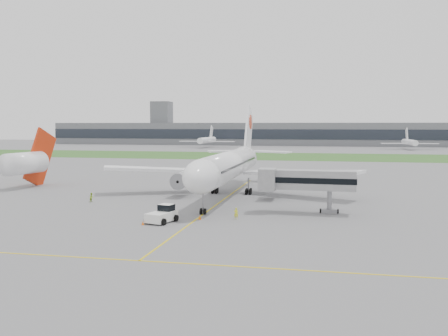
% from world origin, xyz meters
% --- Properties ---
extents(ground, '(600.00, 600.00, 0.00)m').
position_xyz_m(ground, '(0.00, 0.00, 0.00)').
color(ground, slate).
rests_on(ground, ground).
extents(apron_markings, '(70.00, 70.00, 0.04)m').
position_xyz_m(apron_markings, '(0.00, -5.00, 0.00)').
color(apron_markings, yellow).
rests_on(apron_markings, ground).
extents(grass_strip, '(600.00, 50.00, 0.02)m').
position_xyz_m(grass_strip, '(0.00, 120.00, 0.01)').
color(grass_strip, '#2D5D22').
rests_on(grass_strip, ground).
extents(terminal_building, '(320.00, 22.30, 14.00)m').
position_xyz_m(terminal_building, '(0.00, 229.87, 7.00)').
color(terminal_building, gray).
rests_on(terminal_building, ground).
extents(control_tower, '(12.00, 12.00, 56.00)m').
position_xyz_m(control_tower, '(-90.00, 232.00, 0.00)').
color(control_tower, gray).
rests_on(control_tower, ground).
extents(airliner, '(48.13, 53.95, 17.88)m').
position_xyz_m(airliner, '(0.00, 4.87, 5.66)').
color(airliner, white).
rests_on(airliner, ground).
extents(pushback_tug, '(3.91, 4.93, 2.27)m').
position_xyz_m(pushback_tug, '(-3.90, -21.43, 1.05)').
color(pushback_tug, white).
rests_on(pushback_tug, ground).
extents(jet_bridge, '(14.14, 4.03, 6.50)m').
position_xyz_m(jet_bridge, '(14.14, -10.70, 4.81)').
color(jet_bridge, '#9FA0A2').
rests_on(jet_bridge, ground).
extents(safety_cone_left, '(0.36, 0.36, 0.50)m').
position_xyz_m(safety_cone_left, '(-5.79, -23.85, 0.25)').
color(safety_cone_left, '#FC630D').
rests_on(safety_cone_left, ground).
extents(safety_cone_right, '(0.44, 0.44, 0.61)m').
position_xyz_m(safety_cone_right, '(0.50, -18.81, 0.30)').
color(safety_cone_right, '#FC630D').
rests_on(safety_cone_right, ground).
extents(ground_crew_near, '(0.64, 0.47, 1.61)m').
position_xyz_m(ground_crew_near, '(5.31, -17.54, 0.80)').
color(ground_crew_near, yellow).
rests_on(ground_crew_near, ground).
extents(ground_crew_far, '(0.77, 0.89, 1.58)m').
position_xyz_m(ground_crew_far, '(-21.11, -7.49, 0.79)').
color(ground_crew_far, '#9CCA21').
rests_on(ground_crew_far, ground).
extents(neighbor_aircraft, '(5.91, 16.17, 13.07)m').
position_xyz_m(neighbor_aircraft, '(-43.07, 7.80, 5.18)').
color(neighbor_aircraft, red).
rests_on(neighbor_aircraft, ground).
extents(distant_aircraft_left, '(32.55, 28.99, 12.05)m').
position_xyz_m(distant_aircraft_left, '(-48.60, 187.90, 0.00)').
color(distant_aircraft_left, white).
rests_on(distant_aircraft_left, ground).
extents(distant_aircraft_right, '(30.13, 27.02, 10.88)m').
position_xyz_m(distant_aircraft_right, '(59.10, 187.40, 0.00)').
color(distant_aircraft_right, white).
rests_on(distant_aircraft_right, ground).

